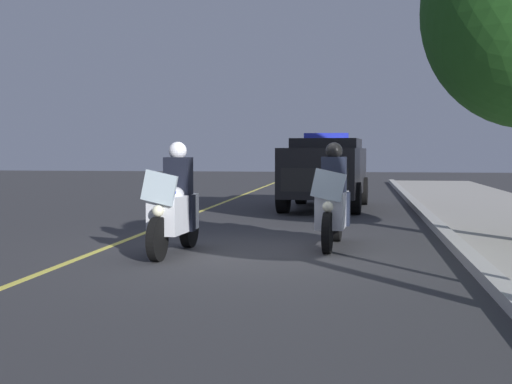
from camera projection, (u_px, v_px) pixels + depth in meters
ground_plane at (250, 252)px, 10.93m from camera, size 80.00×80.00×0.00m
curb_strip at (463, 251)px, 10.45m from camera, size 48.00×0.24×0.15m
lane_stripe_center at (105, 248)px, 11.28m from camera, size 48.00×0.12×0.01m
police_motorcycle_lead_left at (174, 208)px, 10.66m from camera, size 2.14×0.61×1.72m
police_motorcycle_lead_right at (333, 205)px, 11.41m from camera, size 2.14×0.61×1.72m
police_suv at (326, 169)px, 18.90m from camera, size 5.01×2.32×2.05m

